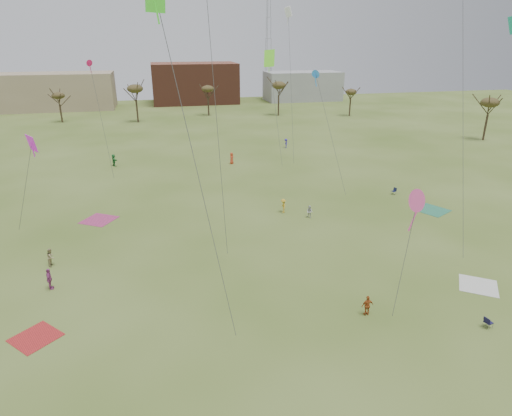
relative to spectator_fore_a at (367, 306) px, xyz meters
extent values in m
plane|color=#41581B|center=(-6.25, -2.83, -0.79)|extent=(260.00, 260.00, 0.00)
imported|color=#AF501E|center=(0.00, 0.00, 0.00)|extent=(0.94, 0.43, 1.58)
imported|color=tan|center=(-24.10, 13.20, 0.03)|extent=(0.74, 0.89, 1.65)
imported|color=gold|center=(-0.32, 20.78, 0.03)|extent=(0.66, 1.09, 1.65)
imported|color=#A14385|center=(-23.39, 9.01, 0.12)|extent=(0.51, 1.10, 1.83)
imported|color=#BCBCBC|center=(2.12, 18.53, -0.07)|extent=(0.88, 0.86, 1.44)
imported|color=#297B36|center=(-21.04, 45.90, 0.17)|extent=(1.25, 1.86, 1.92)
imported|color=#C33F21|center=(-2.53, 42.99, 0.14)|extent=(0.89, 1.07, 1.87)
imported|color=#2B1F91|center=(9.20, 51.66, 0.06)|extent=(0.81, 1.19, 1.70)
cube|color=#B12323|center=(-23.16, 2.62, -0.79)|extent=(3.83, 3.83, 0.03)
cube|color=silver|center=(10.82, 1.63, -0.79)|extent=(4.05, 4.05, 0.03)
cube|color=#A93467|center=(-21.12, 23.20, -0.79)|extent=(4.47, 4.47, 0.03)
cube|color=#2D7B5A|center=(17.08, 17.47, -0.79)|extent=(4.49, 4.49, 0.03)
cube|color=#171439|center=(7.63, -3.29, -0.37)|extent=(0.61, 0.61, 0.04)
cube|color=#171439|center=(7.41, -3.34, -0.14)|extent=(0.25, 0.52, 0.44)
cube|color=#141A39|center=(15.52, 23.63, -0.37)|extent=(0.64, 0.64, 0.04)
cube|color=#141A39|center=(15.74, 23.71, -0.14)|extent=(0.30, 0.51, 0.44)
cube|color=#41E428|center=(-13.51, -0.61, 19.62)|extent=(0.08, 0.08, 1.57)
cylinder|color=#4C4C51|center=(-11.76, -0.98, 10.17)|extent=(3.54, 0.78, 20.13)
cone|color=#FF50A8|center=(1.87, -1.43, 8.55)|extent=(1.51, 0.11, 1.51)
cube|color=#FF50A8|center=(1.87, -1.43, 7.59)|extent=(0.08, 0.08, 2.48)
cylinder|color=#4C4C51|center=(1.45, -1.57, 4.33)|extent=(0.89, 0.32, 8.45)
cylinder|color=#4C4C51|center=(11.10, 7.48, 12.64)|extent=(0.90, 5.59, 25.08)
cylinder|color=#4C4C51|center=(-9.29, 9.89, 12.32)|extent=(1.31, 0.68, 24.42)
cone|color=#2883E7|center=(4.76, 25.77, 14.32)|extent=(1.00, 0.07, 1.00)
cube|color=#2883E7|center=(4.76, 25.77, 13.68)|extent=(0.08, 0.08, 1.63)
cylinder|color=#4C4C51|center=(6.51, 24.16, 7.21)|extent=(3.55, 3.28, 14.22)
cube|color=#E428E8|center=(-25.26, 18.37, 9.23)|extent=(0.83, 0.83, 1.64)
cube|color=#E428E8|center=(-25.26, 18.37, 8.65)|extent=(0.08, 0.08, 1.47)
cylinder|color=#4C4C51|center=(-26.85, 19.25, 4.67)|extent=(3.23, 1.80, 9.13)
cube|color=#6EF228|center=(2.81, 39.99, 15.52)|extent=(1.22, 1.22, 2.40)
cube|color=#6EF228|center=(2.81, 39.99, 14.68)|extent=(0.08, 0.08, 2.16)
cylinder|color=#4C4C51|center=(3.53, 38.48, 7.82)|extent=(1.49, 3.06, 15.42)
cone|color=#CE1656|center=(-21.60, 36.64, 15.30)|extent=(0.83, 0.06, 0.83)
cube|color=#CE1656|center=(-21.60, 36.64, 14.77)|extent=(0.08, 0.08, 1.36)
cylinder|color=#4C4C51|center=(-20.95, 36.29, 7.70)|extent=(1.34, 0.75, 15.19)
cube|color=silver|center=(6.30, 42.61, 21.86)|extent=(0.82, 0.82, 1.41)
cube|color=silver|center=(6.30, 42.61, 21.04)|extent=(0.08, 0.08, 2.11)
cylinder|color=#4C4C51|center=(6.34, 40.23, 10.99)|extent=(0.12, 4.80, 21.76)
cylinder|color=#3A2B1E|center=(-36.25, 89.17, 1.37)|extent=(0.40, 0.40, 4.32)
ellipsoid|color=#473D1E|center=(-36.25, 89.17, 5.54)|extent=(3.02, 3.02, 1.58)
cylinder|color=#3A2B1E|center=(-18.25, 85.17, 1.91)|extent=(0.40, 0.40, 5.40)
ellipsoid|color=#473D1E|center=(-18.25, 85.17, 7.13)|extent=(3.78, 3.78, 1.98)
cylinder|color=#3A2B1E|center=(-0.25, 91.17, 1.55)|extent=(0.40, 0.40, 4.68)
ellipsoid|color=#473D1E|center=(-0.25, 91.17, 6.07)|extent=(3.28, 3.28, 1.72)
cylinder|color=#3A2B1E|center=(17.75, 87.17, 1.85)|extent=(0.40, 0.40, 5.28)
ellipsoid|color=#473D1E|center=(17.75, 87.17, 6.95)|extent=(3.70, 3.70, 1.94)
cylinder|color=#3A2B1E|center=(35.75, 82.17, 1.31)|extent=(0.40, 0.40, 4.20)
ellipsoid|color=#473D1E|center=(35.75, 82.17, 5.37)|extent=(2.94, 2.94, 1.54)
cylinder|color=#3A2B1E|center=(49.75, 49.17, 1.73)|extent=(0.40, 0.40, 5.04)
ellipsoid|color=#473D1E|center=(49.75, 49.17, 6.60)|extent=(3.53, 3.53, 1.85)
cube|color=#937F60|center=(-41.25, 112.17, 4.21)|extent=(32.00, 14.00, 10.00)
cube|color=brown|center=(-1.25, 117.17, 5.21)|extent=(26.00, 16.00, 12.00)
cube|color=gray|center=(33.75, 115.17, 3.71)|extent=(24.00, 12.00, 9.00)
cylinder|color=#9EA3A8|center=(24.65, 122.17, 18.21)|extent=(0.16, 0.16, 38.00)
cylinder|color=#9EA3A8|center=(23.30, 122.95, 18.21)|extent=(0.16, 0.16, 38.00)
cylinder|color=#9EA3A8|center=(23.30, 121.40, 18.21)|extent=(0.16, 0.16, 38.00)
camera|label=1|loc=(-13.95, -24.30, 18.17)|focal=30.37mm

